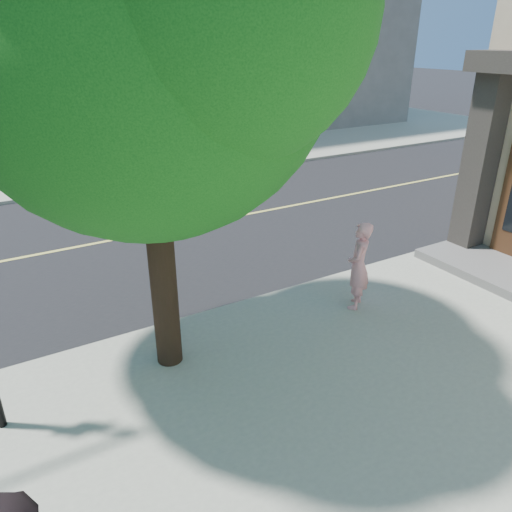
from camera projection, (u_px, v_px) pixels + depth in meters
ground at (6, 374)px, 7.33m from camera, size 140.00×140.00×0.00m
sidewalk_ne at (208, 118)px, 30.45m from camera, size 29.00×25.00×0.12m
man_on_phone at (359, 266)px, 8.64m from camera, size 0.70×0.68×1.63m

